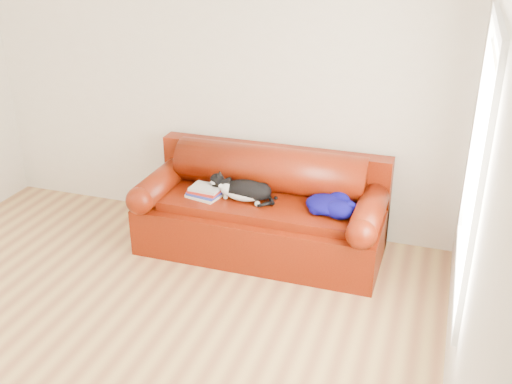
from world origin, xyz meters
TOP-DOWN VIEW (x-y plane):
  - ground at (0.00, 0.00)m, footprint 4.50×4.50m
  - room_shell at (0.12, 0.02)m, footprint 4.52×4.02m
  - sofa_base at (0.63, 1.49)m, footprint 2.10×0.90m
  - sofa_back at (0.63, 1.74)m, footprint 2.10×1.01m
  - book_stack at (0.16, 1.38)m, footprint 0.31×0.27m
  - cat at (0.51, 1.43)m, footprint 0.61×0.26m
  - blanket at (1.23, 1.45)m, footprint 0.48×0.48m

SIDE VIEW (x-z plane):
  - ground at x=0.00m, z-range 0.00..0.00m
  - sofa_base at x=0.63m, z-range -0.01..0.49m
  - sofa_back at x=0.63m, z-range 0.10..0.98m
  - book_stack at x=0.16m, z-range 0.50..0.60m
  - blanket at x=1.23m, z-range 0.49..0.63m
  - cat at x=0.51m, z-range 0.47..0.69m
  - room_shell at x=0.12m, z-range 0.36..2.97m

